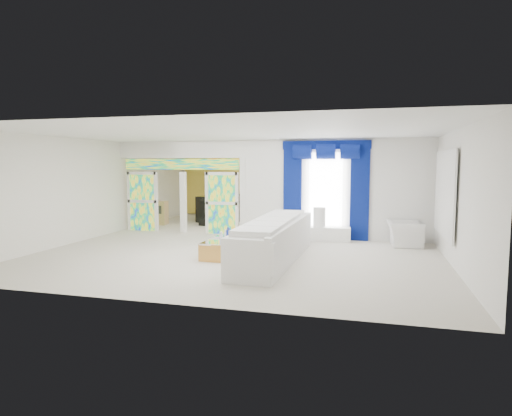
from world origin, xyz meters
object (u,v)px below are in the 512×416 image
(coffee_table, at_px, (224,247))
(grand_piano, at_px, (225,208))
(console_table, at_px, (329,234))
(armchair, at_px, (404,234))
(white_sofa, at_px, (275,242))

(coffee_table, distance_m, grand_piano, 6.70)
(console_table, relative_size, grand_piano, 0.61)
(console_table, xyz_separation_m, grand_piano, (-4.50, 3.65, 0.30))
(coffee_table, relative_size, armchair, 1.77)
(coffee_table, xyz_separation_m, armchair, (4.42, 2.44, 0.13))
(grand_piano, bearing_deg, white_sofa, -52.33)
(armchair, bearing_deg, console_table, 79.76)
(white_sofa, bearing_deg, console_table, 72.95)
(coffee_table, height_order, grand_piano, grand_piano)
(coffee_table, bearing_deg, console_table, 48.92)
(armchair, bearing_deg, grand_piano, 55.79)
(armchair, height_order, grand_piano, grand_piano)
(white_sofa, height_order, console_table, white_sofa)
(coffee_table, xyz_separation_m, grand_piano, (-2.16, 6.34, 0.30))
(white_sofa, relative_size, console_table, 3.74)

